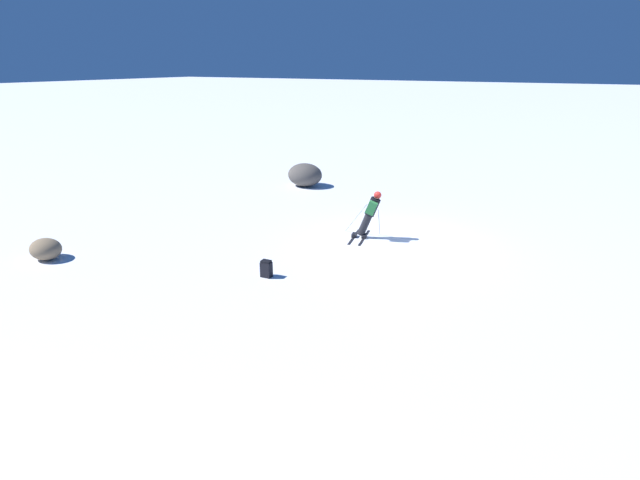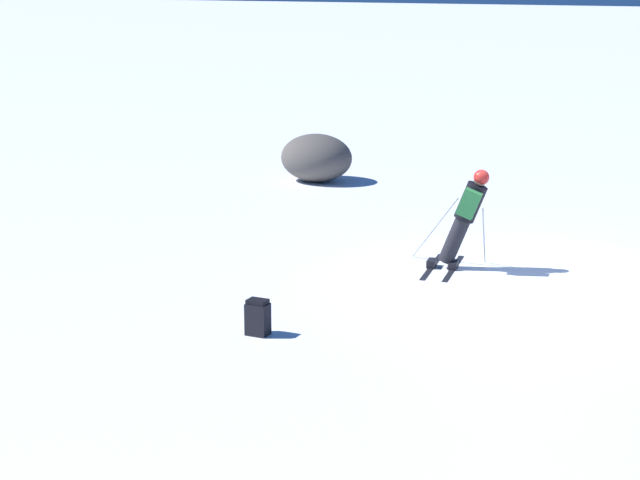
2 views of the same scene
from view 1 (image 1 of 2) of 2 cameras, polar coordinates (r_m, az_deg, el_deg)
name	(u,v)px [view 1 (image 1 of 2)]	position (r m, az deg, el deg)	size (l,w,h in m)	color
ground_plane	(395,244)	(16.96, 8.59, -0.44)	(300.00, 300.00, 0.00)	white
skier	(370,213)	(17.06, 5.73, 3.15)	(1.51, 1.73, 1.74)	black
spare_backpack	(266,269)	(14.23, -6.15, -3.29)	(0.31, 0.24, 0.50)	black
exposed_boulder_0	(305,175)	(24.62, -1.73, 7.45)	(1.73, 1.47, 1.12)	#4C4742
exposed_boulder_1	(46,249)	(17.55, -28.86, -0.91)	(1.02, 0.87, 0.66)	#7A664C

